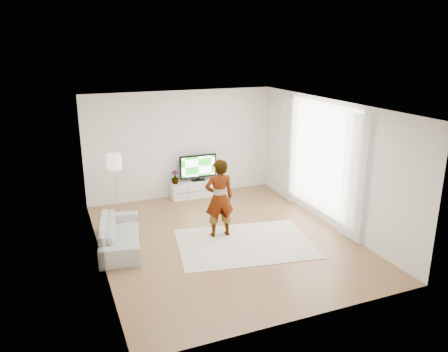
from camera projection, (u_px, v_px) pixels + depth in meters
name	position (u px, v px, depth m)	size (l,w,h in m)	color
floor	(225.00, 239.00, 9.17)	(6.00, 6.00, 0.00)	#A6714B
ceiling	(225.00, 105.00, 8.35)	(6.00, 6.00, 0.00)	white
wall_left	(96.00, 191.00, 7.86)	(0.02, 6.00, 2.80)	white
wall_right	(329.00, 163.00, 9.66)	(0.02, 6.00, 2.80)	white
wall_back	(181.00, 144.00, 11.42)	(5.00, 0.02, 2.80)	white
wall_front	(305.00, 233.00, 6.10)	(5.00, 0.02, 2.80)	white
window	(321.00, 158.00, 9.90)	(0.01, 2.60, 2.50)	white
curtain_near	(354.00, 178.00, 8.75)	(0.04, 0.70, 2.60)	white
curtain_far	(288.00, 150.00, 11.05)	(0.04, 0.70, 2.60)	white
media_console	(199.00, 188.00, 11.69)	(1.52, 0.43, 0.43)	white
television	(198.00, 167.00, 11.54)	(1.01, 0.20, 0.70)	black
game_console	(222.00, 174.00, 11.84)	(0.08, 0.17, 0.22)	white
potted_plant	(175.00, 177.00, 11.35)	(0.20, 0.20, 0.35)	#3F7238
rug	(245.00, 243.00, 8.95)	(2.70, 1.95, 0.01)	beige
player	(219.00, 198.00, 9.09)	(0.61, 0.40, 1.68)	#334772
sofa	(120.00, 234.00, 8.73)	(1.93, 0.75, 0.56)	#B4B4AF
floor_lamp	(114.00, 165.00, 9.86)	(0.35, 0.35, 1.55)	silver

